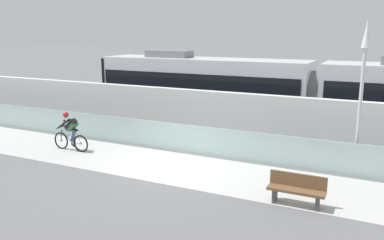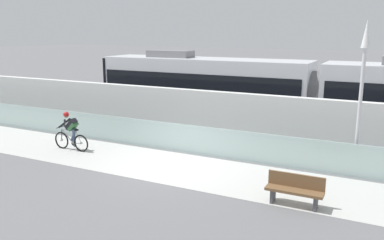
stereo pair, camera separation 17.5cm
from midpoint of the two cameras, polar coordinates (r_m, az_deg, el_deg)
name	(u,v)px [view 2 (the right image)]	position (r m, az deg, el deg)	size (l,w,h in m)	color
ground_plane	(169,167)	(14.74, -2.90, -6.63)	(200.00, 200.00, 0.00)	slate
bike_path_deck	(169,167)	(14.74, -2.90, -6.61)	(32.00, 3.20, 0.01)	beige
glass_parapet	(192,139)	(16.13, 0.30, -2.76)	(32.00, 0.05, 1.15)	#ADC6C1
concrete_barrier_wall	(210,117)	(17.59, 2.89, 0.43)	(32.00, 0.36, 2.30)	silver
tram_rail_near	(230,130)	(20.09, 5.70, -1.44)	(32.00, 0.08, 0.01)	#595654
tram_rail_far	(240,124)	(21.40, 7.07, -0.60)	(32.00, 0.08, 0.01)	#595654
tram	(317,96)	(19.42, 17.51, 3.24)	(22.56, 2.54, 3.81)	silver
cyclist_on_bike	(71,132)	(17.19, -16.54, -1.63)	(1.77, 0.58, 1.61)	black
lamp_post_antenna	(362,79)	(14.37, 23.33, 5.35)	(0.28, 0.28, 5.20)	gray
bench	(295,189)	(11.86, 14.80, -9.47)	(1.60, 0.45, 0.89)	brown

